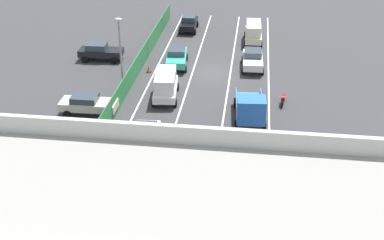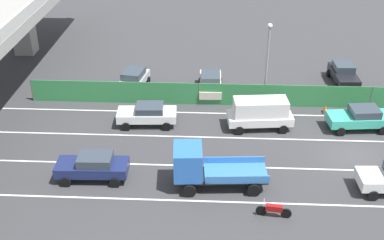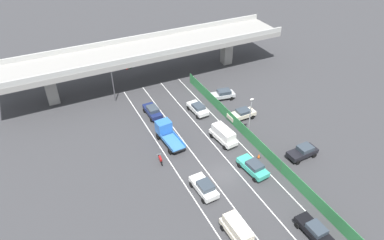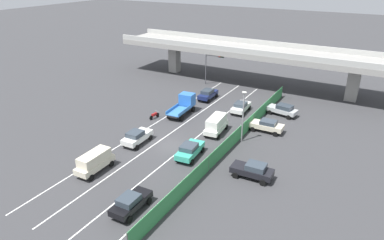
% 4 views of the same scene
% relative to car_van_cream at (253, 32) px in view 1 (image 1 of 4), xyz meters
% --- Properties ---
extents(ground_plane, '(300.00, 300.00, 0.00)m').
position_rel_car_van_cream_xyz_m(ground_plane, '(3.65, 8.71, -1.22)').
color(ground_plane, '#38383A').
extents(lane_line_left_edge, '(0.14, 43.63, 0.01)m').
position_rel_car_van_cream_xyz_m(lane_line_left_edge, '(-1.64, 12.53, -1.21)').
color(lane_line_left_edge, silver).
rests_on(lane_line_left_edge, ground).
extents(lane_line_mid_left, '(0.14, 43.63, 0.01)m').
position_rel_car_van_cream_xyz_m(lane_line_mid_left, '(1.89, 12.53, -1.21)').
color(lane_line_mid_left, silver).
rests_on(lane_line_mid_left, ground).
extents(lane_line_mid_right, '(0.14, 43.63, 0.01)m').
position_rel_car_van_cream_xyz_m(lane_line_mid_right, '(5.41, 12.53, -1.21)').
color(lane_line_mid_right, silver).
rests_on(lane_line_mid_right, ground).
extents(lane_line_right_edge, '(0.14, 43.63, 0.01)m').
position_rel_car_van_cream_xyz_m(lane_line_right_edge, '(8.94, 12.53, -1.21)').
color(lane_line_right_edge, silver).
rests_on(lane_line_right_edge, ground).
extents(elevated_overpass, '(52.46, 8.53, 7.32)m').
position_rel_car_van_cream_xyz_m(elevated_overpass, '(3.65, 36.34, 4.56)').
color(elevated_overpass, gray).
rests_on(elevated_overpass, ground).
extents(green_fence, '(0.10, 39.73, 1.82)m').
position_rel_car_van_cream_xyz_m(green_fence, '(10.34, 12.53, -0.31)').
color(green_fence, '#338447').
rests_on(green_fence, ground).
extents(car_van_cream, '(2.04, 4.57, 2.15)m').
position_rel_car_van_cream_xyz_m(car_van_cream, '(0.00, 0.00, 0.00)').
color(car_van_cream, beige).
rests_on(car_van_cream, ground).
extents(car_sedan_black, '(2.03, 4.26, 1.62)m').
position_rel_car_van_cream_xyz_m(car_sedan_black, '(7.42, -3.31, -0.33)').
color(car_sedan_black, black).
rests_on(car_sedan_black, ground).
extents(car_hatchback_white, '(2.19, 4.35, 1.69)m').
position_rel_car_van_cream_xyz_m(car_hatchback_white, '(-0.10, 7.19, -0.29)').
color(car_hatchback_white, silver).
rests_on(car_hatchback_white, ground).
extents(car_sedan_navy, '(2.04, 4.39, 1.67)m').
position_rel_car_van_cream_xyz_m(car_sedan_navy, '(0.27, 25.20, -0.29)').
color(car_sedan_navy, navy).
rests_on(car_sedan_navy, ground).
extents(car_sedan_white, '(2.17, 4.34, 1.57)m').
position_rel_car_van_cream_xyz_m(car_sedan_white, '(7.02, 22.74, -0.33)').
color(car_sedan_white, white).
rests_on(car_sedan_white, ground).
extents(car_van_white, '(2.40, 4.76, 2.24)m').
position_rel_car_van_cream_xyz_m(car_van_white, '(6.94, 14.65, 0.05)').
color(car_van_white, silver).
rests_on(car_van_white, ground).
extents(car_taxi_teal, '(2.40, 4.63, 1.66)m').
position_rel_car_van_cream_xyz_m(car_taxi_teal, '(7.14, 7.51, -0.30)').
color(car_taxi_teal, teal).
rests_on(car_taxi_teal, ground).
extents(flatbed_truck_blue, '(2.62, 5.66, 2.67)m').
position_rel_car_van_cream_xyz_m(flatbed_truck_blue, '(-0.14, 18.56, 0.14)').
color(flatbed_truck_blue, black).
rests_on(flatbed_truck_blue, ground).
extents(motorcycle, '(0.60, 1.95, 0.93)m').
position_rel_car_van_cream_xyz_m(motorcycle, '(-2.76, 14.55, -0.76)').
color(motorcycle, black).
rests_on(motorcycle, ground).
extents(parked_sedan_dark, '(4.31, 2.12, 1.68)m').
position_rel_car_van_cream_xyz_m(parked_sedan_dark, '(14.84, 7.00, -0.29)').
color(parked_sedan_dark, black).
rests_on(parked_sedan_dark, ground).
extents(parked_sedan_cream, '(4.43, 2.03, 1.58)m').
position_rel_car_van_cream_xyz_m(parked_sedan_cream, '(12.47, 18.27, -0.33)').
color(parked_sedan_cream, beige).
rests_on(parked_sedan_cream, ground).
extents(parked_wagon_silver, '(4.54, 2.55, 1.64)m').
position_rel_car_van_cream_xyz_m(parked_wagon_silver, '(12.72, 24.68, -0.30)').
color(parked_wagon_silver, '#B2B5B7').
rests_on(parked_wagon_silver, ground).
extents(traffic_light, '(3.46, 0.45, 5.71)m').
position_rel_car_van_cream_xyz_m(traffic_light, '(-2.65, 32.22, 2.81)').
color(traffic_light, '#47474C').
rests_on(traffic_light, ground).
extents(street_lamp, '(0.60, 0.36, 6.53)m').
position_rel_car_van_cream_xyz_m(street_lamp, '(10.75, 14.01, 2.79)').
color(street_lamp, gray).
rests_on(street_lamp, ground).
extents(traffic_cone, '(0.47, 0.47, 0.67)m').
position_rel_car_van_cream_xyz_m(traffic_cone, '(9.49, 9.46, -0.90)').
color(traffic_cone, orange).
rests_on(traffic_cone, ground).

